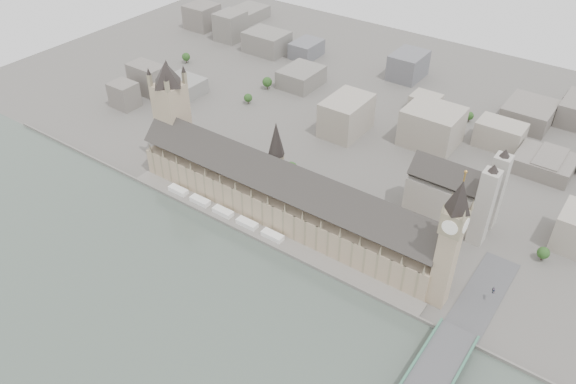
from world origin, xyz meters
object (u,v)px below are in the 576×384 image
Objects in this scene: palace_of_westminster at (282,194)px; victoria_tower at (172,111)px; westminster_abbey at (454,194)px; elizabeth_tower at (451,236)px; car_approach at (493,291)px.

victoria_tower is (-122.00, 6.30, 32.50)m from palace_of_westminster.
westminster_abbey is (232.92, 69.00, -30.12)m from victoria_tower.
elizabeth_tower is 1.58× the size of westminster_abbey.
westminster_abbey is 89.21m from car_approach.
elizabeth_tower is at bearing -162.47° from car_approach.
victoria_tower is 244.79m from westminster_abbey.
victoria_tower is at bearing 177.04° from palace_of_westminster.
elizabeth_tower is at bearing -72.71° from westminster_abbey.
palace_of_westminster is 142.94m from elizabeth_tower.
palace_of_westminster is 2.65× the size of victoria_tower.
car_approach is at bearing 2.88° from palace_of_westminster.
palace_of_westminster is 168.89m from car_approach.
elizabeth_tower is 23.75× the size of car_approach.
westminster_abbey is at bearing 16.50° from victoria_tower.
palace_of_westminster is at bearing -2.96° from victoria_tower.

